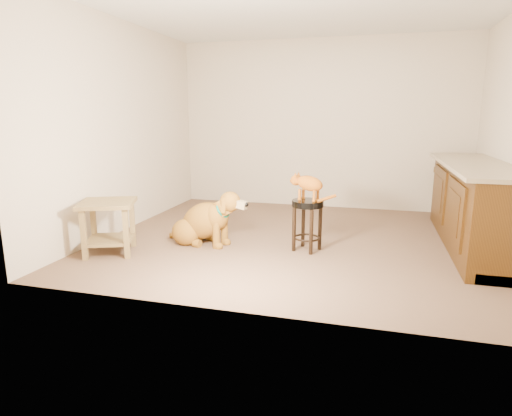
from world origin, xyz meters
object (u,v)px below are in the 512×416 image
(side_table, at_px, (109,219))
(tabby_kitten, at_px, (307,184))
(wood_stool, at_px, (446,192))
(padded_stool, at_px, (307,215))
(golden_retriever, at_px, (204,222))

(side_table, relative_size, tabby_kitten, 1.37)
(side_table, bearing_deg, wood_stool, 36.06)
(wood_stool, relative_size, tabby_kitten, 1.36)
(padded_stool, height_order, tabby_kitten, tabby_kitten)
(padded_stool, bearing_deg, wood_stool, 50.59)
(golden_retriever, distance_m, tabby_kitten, 1.26)
(wood_stool, relative_size, side_table, 0.99)
(wood_stool, distance_m, side_table, 4.60)
(padded_stool, bearing_deg, tabby_kitten, 155.10)
(padded_stool, distance_m, side_table, 2.13)
(side_table, height_order, golden_retriever, golden_retriever)
(wood_stool, relative_size, golden_retriever, 0.67)
(golden_retriever, bearing_deg, padded_stool, 15.12)
(wood_stool, xyz_separation_m, golden_retriever, (-2.86, -2.13, -0.11))
(side_table, relative_size, golden_retriever, 0.68)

